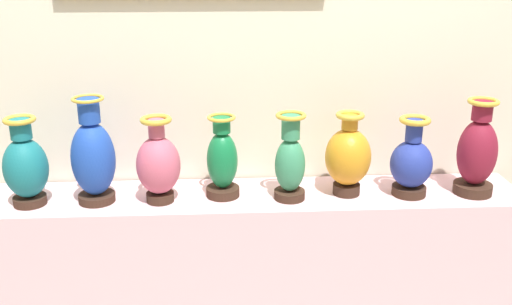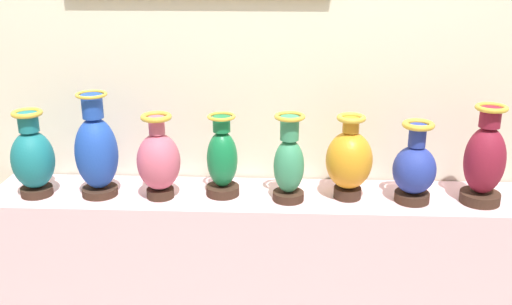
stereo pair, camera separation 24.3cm
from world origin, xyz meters
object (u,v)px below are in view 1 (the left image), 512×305
object	(u,v)px
vase_rose	(158,164)
vase_emerald	(222,161)
vase_burgundy	(477,153)
vase_sapphire	(93,158)
vase_amber	(348,157)
vase_teal	(26,166)
vase_cobalt	(411,163)
vase_jade	(290,162)

from	to	relation	value
vase_rose	vase_emerald	size ratio (longest dim) A/B	1.03
vase_emerald	vase_burgundy	xyz separation A→B (m)	(1.04, -0.03, 0.03)
vase_sapphire	vase_burgundy	world-z (taller)	vase_sapphire
vase_amber	vase_burgundy	bearing A→B (deg)	-2.58
vase_sapphire	vase_teal	bearing A→B (deg)	-177.11
vase_amber	vase_emerald	bearing A→B (deg)	179.09
vase_cobalt	vase_burgundy	bearing A→B (deg)	0.05
vase_amber	vase_teal	bearing A→B (deg)	-178.55
vase_rose	vase_emerald	xyz separation A→B (m)	(0.25, 0.04, -0.01)
vase_rose	vase_emerald	bearing A→B (deg)	8.99
vase_teal	vase_burgundy	size ratio (longest dim) A/B	0.90
vase_jade	vase_emerald	bearing A→B (deg)	170.89
vase_rose	vase_cobalt	size ratio (longest dim) A/B	1.06
vase_teal	vase_rose	size ratio (longest dim) A/B	1.02
vase_rose	vase_cobalt	xyz separation A→B (m)	(1.03, 0.01, -0.02)
vase_emerald	vase_cobalt	world-z (taller)	vase_emerald
vase_sapphire	vase_burgundy	bearing A→B (deg)	-0.17
vase_teal	vase_sapphire	distance (m)	0.26
vase_teal	vase_burgundy	bearing A→B (deg)	0.27
vase_teal	vase_burgundy	world-z (taller)	vase_burgundy
vase_jade	vase_amber	world-z (taller)	vase_jade
vase_rose	vase_teal	bearing A→B (deg)	-179.94
vase_sapphire	vase_rose	distance (m)	0.26
vase_jade	vase_amber	bearing A→B (deg)	8.31
vase_teal	vase_emerald	world-z (taller)	vase_teal
vase_sapphire	vase_emerald	bearing A→B (deg)	3.08
vase_burgundy	vase_emerald	bearing A→B (deg)	178.24
vase_jade	vase_cobalt	bearing A→B (deg)	1.30
vase_emerald	vase_amber	distance (m)	0.52
vase_teal	vase_emerald	bearing A→B (deg)	3.02
vase_sapphire	vase_rose	xyz separation A→B (m)	(0.26, -0.01, -0.03)
vase_teal	vase_rose	world-z (taller)	vase_teal
vase_sapphire	vase_amber	bearing A→B (deg)	1.08
vase_teal	vase_jade	world-z (taller)	vase_teal
vase_rose	vase_burgundy	bearing A→B (deg)	0.36
vase_teal	vase_sapphire	size ratio (longest dim) A/B	0.83
vase_amber	vase_sapphire	bearing A→B (deg)	-178.92
vase_sapphire	vase_amber	world-z (taller)	vase_sapphire
vase_teal	vase_jade	bearing A→B (deg)	-0.16
vase_rose	vase_jade	xyz separation A→B (m)	(0.53, -0.00, -0.00)
vase_teal	vase_burgundy	xyz separation A→B (m)	(1.82, 0.01, 0.02)
vase_sapphire	vase_rose	world-z (taller)	vase_sapphire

